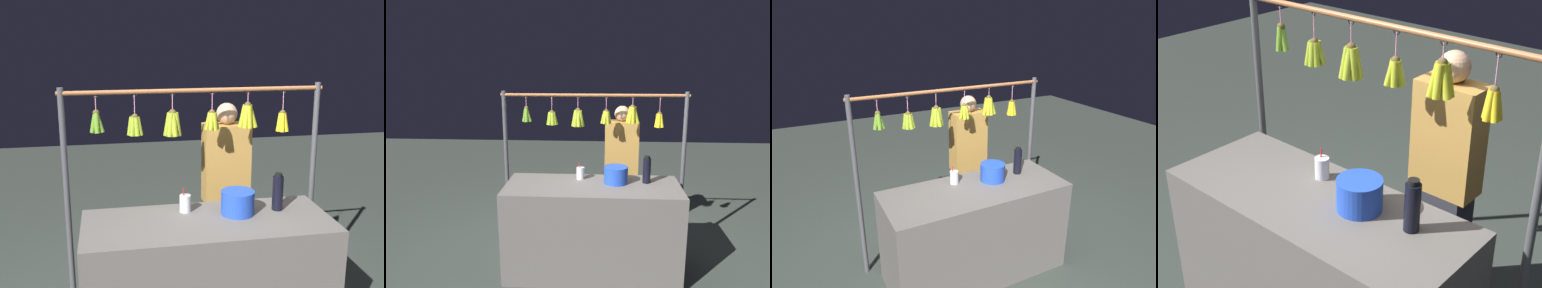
% 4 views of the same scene
% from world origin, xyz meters
% --- Properties ---
extents(ground_plane, '(12.00, 12.00, 0.00)m').
position_xyz_m(ground_plane, '(0.00, 0.00, 0.00)').
color(ground_plane, '#3A413B').
extents(market_counter, '(1.67, 0.67, 0.90)m').
position_xyz_m(market_counter, '(0.00, 0.00, 0.45)').
color(market_counter, '#66605B').
rests_on(market_counter, ground).
extents(display_rack, '(1.95, 0.15, 1.75)m').
position_xyz_m(display_rack, '(-0.00, -0.46, 1.27)').
color(display_rack, '#4C4C51').
rests_on(display_rack, ground).
extents(water_bottle, '(0.08, 0.08, 0.27)m').
position_xyz_m(water_bottle, '(-0.52, -0.10, 1.03)').
color(water_bottle, black).
rests_on(water_bottle, market_counter).
extents(blue_bucket, '(0.23, 0.23, 0.16)m').
position_xyz_m(blue_bucket, '(-0.22, -0.08, 0.98)').
color(blue_bucket, blue).
rests_on(blue_bucket, market_counter).
extents(drink_cup, '(0.08, 0.08, 0.17)m').
position_xyz_m(drink_cup, '(0.13, -0.18, 0.96)').
color(drink_cup, silver).
rests_on(drink_cup, market_counter).
extents(vendor_person, '(0.37, 0.20, 1.57)m').
position_xyz_m(vendor_person, '(-0.31, -0.73, 0.77)').
color(vendor_person, '#2D2D38').
rests_on(vendor_person, ground).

